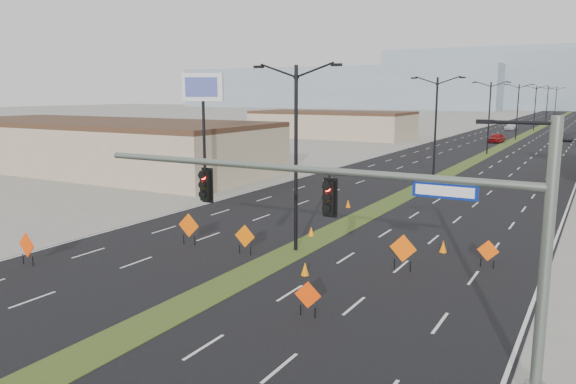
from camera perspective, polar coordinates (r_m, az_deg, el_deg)
The scene contains 29 objects.
ground at distance 21.91m, azimuth -14.91°, elevation -13.36°, with size 600.00×600.00×0.00m, color gray.
road_surface at distance 115.39m, azimuth 22.37°, elevation 5.07°, with size 25.00×400.00×0.02m, color black.
median_strip at distance 115.39m, azimuth 22.37°, elevation 5.07°, with size 2.00×400.00×0.04m, color #344E1B.
building_sw_near at distance 66.49m, azimuth -18.63°, elevation 4.31°, with size 40.00×16.00×5.00m, color tan.
building_sw_far at distance 109.64m, azimuth 4.48°, elevation 6.75°, with size 30.00×14.00×4.50m, color tan.
mesa_west at distance 323.40m, azimuth 5.03°, elevation 10.49°, with size 180.00×50.00×22.00m, color gray.
mesa_backdrop at distance 337.19m, azimuth 22.33°, elevation 10.62°, with size 140.00×50.00×32.00m, color gray.
signal_mast at distance 17.59m, azimuth 9.66°, elevation -2.54°, with size 16.30×0.60×8.00m.
streetlight_0 at distance 30.01m, azimuth 0.81°, elevation 4.02°, with size 5.15×0.24×10.02m.
streetlight_1 at distance 56.13m, azimuth 14.76°, elevation 6.52°, with size 5.15×0.24×10.02m.
streetlight_2 at distance 83.48m, azimuth 19.76°, elevation 7.33°, with size 5.15×0.24×10.02m.
streetlight_3 at distance 111.15m, azimuth 22.29°, elevation 7.72°, with size 5.15×0.24×10.02m.
streetlight_4 at distance 138.95m, azimuth 23.81°, elevation 7.94°, with size 5.15×0.24×10.02m.
streetlight_5 at distance 166.82m, azimuth 24.82°, elevation 8.09°, with size 5.15×0.24×10.02m.
streetlight_6 at distance 194.73m, azimuth 25.55°, elevation 8.19°, with size 5.15×0.24×10.02m.
car_left at distance 103.78m, azimuth 20.44°, elevation 5.16°, with size 1.88×4.68×1.60m, color maroon.
car_mid at distance 112.06m, azimuth 26.58°, elevation 5.00°, with size 1.50×4.29×1.41m, color black.
car_far at distance 140.58m, azimuth 21.71°, elevation 6.19°, with size 2.12×5.21×1.51m, color silver.
construction_sign_0 at distance 31.06m, azimuth -25.01°, elevation -5.00°, with size 1.29×0.15×1.72m.
construction_sign_1 at distance 32.42m, azimuth -10.05°, elevation -3.46°, with size 1.38×0.10×1.83m.
construction_sign_2 at distance 30.14m, azimuth -4.41°, elevation -4.59°, with size 1.24×0.08×1.64m.
construction_sign_3 at distance 22.01m, azimuth 2.03°, elevation -10.55°, with size 1.07×0.22×1.44m.
construction_sign_4 at distance 27.89m, azimuth 11.61°, elevation -5.74°, with size 1.37×0.09×1.83m.
construction_sign_5 at distance 29.58m, azimuth 19.65°, elevation -5.74°, with size 1.06×0.08×1.42m.
cone_0 at distance 33.93m, azimuth 2.37°, elevation -4.04°, with size 0.38×0.38×0.63m, color orange.
cone_1 at distance 26.88m, azimuth 1.74°, elevation -7.82°, with size 0.40×0.40×0.66m, color orange.
cone_2 at distance 31.71m, azimuth 15.49°, elevation -5.36°, with size 0.41×0.41×0.69m, color orange.
cone_3 at distance 42.54m, azimuth 6.13°, elevation -1.18°, with size 0.38×0.38×0.64m, color #E05D04.
pole_sign_west at distance 45.99m, azimuth -8.64°, elevation 9.59°, with size 3.19×1.54×10.10m.
Camera 1 is at (14.32, -14.18, 8.60)m, focal length 35.00 mm.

